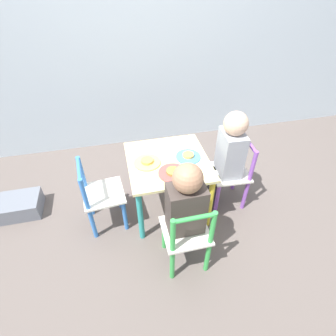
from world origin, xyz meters
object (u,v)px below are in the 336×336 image
Objects in this scene: plate_front at (173,173)px; plate_left at (147,162)px; chair_blue at (100,196)px; child_right at (228,154)px; kids_table at (168,169)px; child_front at (185,206)px; chair_green at (187,236)px; storage_bin at (21,206)px; chair_purple at (232,174)px; plate_right at (188,156)px.

plate_left is (-0.14, 0.14, -0.00)m from plate_front.
child_right reaches higher than chair_blue.
plate_front is (-0.00, -0.14, 0.08)m from kids_table.
child_front reaches higher than plate_left.
chair_blue is (-0.47, 0.43, 0.00)m from chair_green.
kids_table is 0.48m from chair_blue.
chair_purple is at bearing -8.08° from storage_bin.
plate_front is (0.47, -0.09, 0.20)m from chair_blue.
child_right is at bearing -90.00° from chair_purple.
plate_front is at bearing -17.02° from storage_bin.
chair_purple and chair_blue have the same top height.
chair_blue is at bearing -175.84° from plate_right.
child_right is 0.27m from plate_right.
chair_blue reaches higher than plate_front.
chair_green reaches higher than storage_bin.
chair_blue reaches higher than kids_table.
plate_right is at bearing -108.70° from child_front.
plate_front is at bearing -45.00° from plate_left.
chair_green is at bearing -43.01° from chair_purple.
chair_purple is at bearing 13.07° from plate_front.
kids_table is at bearing -90.00° from child_right.
child_right is at bearing -2.64° from plate_left.
storage_bin is at bearing -29.59° from child_front.
child_right is at bearing -5.32° from plate_right.
child_front is 4.06× the size of plate_front.
kids_table is 0.41m from child_front.
plate_front is at bearing -73.40° from chair_purple.
plate_front is at bearing -71.04° from child_right.
child_front reaches higher than chair_blue.
child_front is (0.47, -0.36, 0.18)m from chair_blue.
plate_front is (-0.47, -0.11, 0.20)m from chair_purple.
chair_purple is 0.63m from child_front.
child_right reaches higher than storage_bin.
chair_purple is 1.87× the size of storage_bin.
storage_bin is (-1.21, 0.19, -0.39)m from plate_right.
plate_front is (-0.41, -0.11, 0.00)m from child_right.
chair_purple is 3.20× the size of plate_right.
child_right is 1.54m from storage_bin.
chair_green is 1.87× the size of storage_bin.
child_right is 0.55m from plate_left.
chair_purple reaches higher than kids_table.
plate_front is (-0.00, 0.27, 0.01)m from child_front.
kids_table is at bearing -90.00° from child_front.
chair_blue is 3.20× the size of plate_right.
plate_left is at bearing -89.20° from chair_purple.
child_right reaches higher than chair_green.
child_right is at bearing -8.26° from storage_bin.
child_right is at bearing -94.14° from chair_blue.
storage_bin is at bearing 63.40° from chair_blue.
chair_purple is at bearing -4.99° from plate_right.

